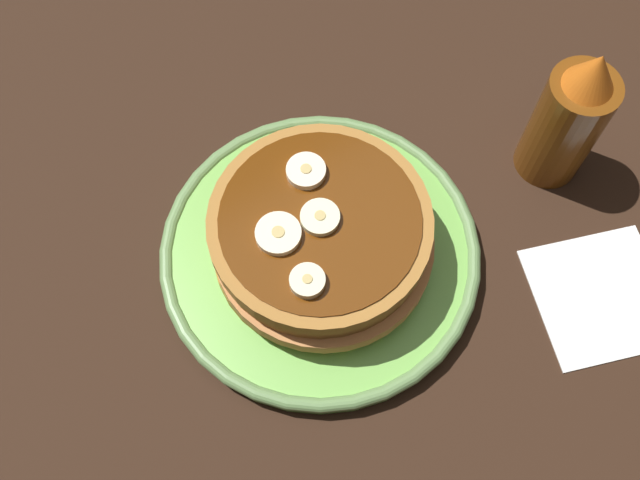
{
  "coord_description": "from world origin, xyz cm",
  "views": [
    {
      "loc": [
        13.58,
        20.16,
        56.77
      ],
      "look_at": [
        0.0,
        0.0,
        3.74
      ],
      "focal_mm": 40.13,
      "sensor_mm": 36.0,
      "label": 1
    }
  ],
  "objects_px": {
    "plate": "(320,253)",
    "banana_slice_2": "(306,171)",
    "pancake_stack": "(324,236)",
    "banana_slice_3": "(278,234)",
    "napkin": "(601,296)",
    "banana_slice_0": "(319,225)",
    "syrup_bottle": "(568,120)",
    "banana_slice_1": "(307,281)"
  },
  "relations": [
    {
      "from": "plate",
      "to": "pancake_stack",
      "type": "bearing_deg",
      "value": 132.66
    },
    {
      "from": "banana_slice_2",
      "to": "banana_slice_3",
      "type": "bearing_deg",
      "value": 35.42
    },
    {
      "from": "napkin",
      "to": "banana_slice_1",
      "type": "bearing_deg",
      "value": -29.96
    },
    {
      "from": "pancake_stack",
      "to": "banana_slice_0",
      "type": "xyz_separation_m",
      "value": [
        0.01,
        0.0,
        0.03
      ]
    },
    {
      "from": "plate",
      "to": "banana_slice_2",
      "type": "bearing_deg",
      "value": -108.73
    },
    {
      "from": "plate",
      "to": "syrup_bottle",
      "type": "distance_m",
      "value": 0.24
    },
    {
      "from": "banana_slice_3",
      "to": "syrup_bottle",
      "type": "distance_m",
      "value": 0.26
    },
    {
      "from": "banana_slice_3",
      "to": "syrup_bottle",
      "type": "xyz_separation_m",
      "value": [
        -0.26,
        0.04,
        -0.01
      ]
    },
    {
      "from": "banana_slice_2",
      "to": "banana_slice_0",
      "type": "bearing_deg",
      "value": 68.17
    },
    {
      "from": "syrup_bottle",
      "to": "banana_slice_3",
      "type": "bearing_deg",
      "value": -9.07
    },
    {
      "from": "banana_slice_2",
      "to": "banana_slice_3",
      "type": "xyz_separation_m",
      "value": [
        0.05,
        0.03,
        -0.0
      ]
    },
    {
      "from": "plate",
      "to": "banana_slice_1",
      "type": "relative_size",
      "value": 10.14
    },
    {
      "from": "pancake_stack",
      "to": "banana_slice_0",
      "type": "relative_size",
      "value": 6.01
    },
    {
      "from": "napkin",
      "to": "syrup_bottle",
      "type": "distance_m",
      "value": 0.15
    },
    {
      "from": "plate",
      "to": "banana_slice_0",
      "type": "xyz_separation_m",
      "value": [
        0.0,
        0.0,
        0.07
      ]
    },
    {
      "from": "banana_slice_1",
      "to": "banana_slice_2",
      "type": "height_order",
      "value": "same"
    },
    {
      "from": "pancake_stack",
      "to": "syrup_bottle",
      "type": "relative_size",
      "value": 1.24
    },
    {
      "from": "pancake_stack",
      "to": "syrup_bottle",
      "type": "height_order",
      "value": "syrup_bottle"
    },
    {
      "from": "plate",
      "to": "banana_slice_3",
      "type": "height_order",
      "value": "banana_slice_3"
    },
    {
      "from": "pancake_stack",
      "to": "syrup_bottle",
      "type": "xyz_separation_m",
      "value": [
        -0.22,
        0.03,
        0.02
      ]
    },
    {
      "from": "plate",
      "to": "syrup_bottle",
      "type": "relative_size",
      "value": 1.82
    },
    {
      "from": "plate",
      "to": "pancake_stack",
      "type": "distance_m",
      "value": 0.04
    },
    {
      "from": "banana_slice_2",
      "to": "banana_slice_3",
      "type": "distance_m",
      "value": 0.06
    },
    {
      "from": "plate",
      "to": "syrup_bottle",
      "type": "height_order",
      "value": "syrup_bottle"
    },
    {
      "from": "banana_slice_1",
      "to": "banana_slice_3",
      "type": "relative_size",
      "value": 0.76
    },
    {
      "from": "banana_slice_2",
      "to": "banana_slice_3",
      "type": "height_order",
      "value": "same"
    },
    {
      "from": "syrup_bottle",
      "to": "napkin",
      "type": "bearing_deg",
      "value": 68.55
    },
    {
      "from": "banana_slice_3",
      "to": "napkin",
      "type": "relative_size",
      "value": 0.32
    },
    {
      "from": "banana_slice_2",
      "to": "pancake_stack",
      "type": "bearing_deg",
      "value": 75.11
    },
    {
      "from": "banana_slice_0",
      "to": "banana_slice_2",
      "type": "height_order",
      "value": "same"
    },
    {
      "from": "banana_slice_0",
      "to": "syrup_bottle",
      "type": "relative_size",
      "value": 0.21
    },
    {
      "from": "pancake_stack",
      "to": "banana_slice_0",
      "type": "height_order",
      "value": "banana_slice_0"
    },
    {
      "from": "banana_slice_1",
      "to": "syrup_bottle",
      "type": "bearing_deg",
      "value": -179.39
    },
    {
      "from": "banana_slice_1",
      "to": "syrup_bottle",
      "type": "relative_size",
      "value": 0.18
    },
    {
      "from": "syrup_bottle",
      "to": "plate",
      "type": "bearing_deg",
      "value": -8.91
    },
    {
      "from": "pancake_stack",
      "to": "banana_slice_2",
      "type": "xyz_separation_m",
      "value": [
        -0.01,
        -0.04,
        0.03
      ]
    },
    {
      "from": "banana_slice_1",
      "to": "napkin",
      "type": "relative_size",
      "value": 0.24
    },
    {
      "from": "pancake_stack",
      "to": "napkin",
      "type": "bearing_deg",
      "value": 137.66
    },
    {
      "from": "banana_slice_1",
      "to": "syrup_bottle",
      "type": "height_order",
      "value": "syrup_bottle"
    },
    {
      "from": "banana_slice_0",
      "to": "plate",
      "type": "bearing_deg",
      "value": -132.05
    },
    {
      "from": "banana_slice_3",
      "to": "syrup_bottle",
      "type": "height_order",
      "value": "syrup_bottle"
    },
    {
      "from": "syrup_bottle",
      "to": "banana_slice_0",
      "type": "bearing_deg",
      "value": -7.56
    }
  ]
}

